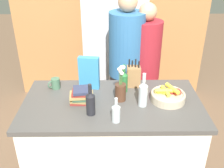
{
  "coord_description": "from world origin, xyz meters",
  "views": [
    {
      "loc": [
        -0.02,
        -1.92,
        2.09
      ],
      "look_at": [
        0.0,
        0.1,
        1.01
      ],
      "focal_mm": 42.0,
      "sensor_mm": 36.0,
      "label": 1
    }
  ],
  "objects_px": {
    "refrigerator": "(114,42)",
    "coffee_mug": "(55,83)",
    "fruit_bowl": "(168,95)",
    "person_at_sink": "(126,63)",
    "flower_vase": "(121,89)",
    "bottle_oil": "(116,112)",
    "book_stack": "(82,96)",
    "bottle_wine": "(124,81)",
    "person_in_blue": "(144,67)",
    "cereal_box": "(89,73)",
    "bottle_vinegar": "(91,103)",
    "knife_block": "(133,76)",
    "bottle_water": "(143,93)"
  },
  "relations": [
    {
      "from": "refrigerator",
      "to": "coffee_mug",
      "type": "distance_m",
      "value": 1.31
    },
    {
      "from": "fruit_bowl",
      "to": "person_at_sink",
      "type": "bearing_deg",
      "value": 115.14
    },
    {
      "from": "flower_vase",
      "to": "person_at_sink",
      "type": "relative_size",
      "value": 0.19
    },
    {
      "from": "coffee_mug",
      "to": "bottle_oil",
      "type": "height_order",
      "value": "bottle_oil"
    },
    {
      "from": "refrigerator",
      "to": "book_stack",
      "type": "bearing_deg",
      "value": -101.88
    },
    {
      "from": "refrigerator",
      "to": "flower_vase",
      "type": "distance_m",
      "value": 1.39
    },
    {
      "from": "bottle_wine",
      "to": "person_in_blue",
      "type": "xyz_separation_m",
      "value": [
        0.26,
        0.54,
        -0.1
      ]
    },
    {
      "from": "refrigerator",
      "to": "cereal_box",
      "type": "xyz_separation_m",
      "value": [
        -0.25,
        -1.16,
        0.1
      ]
    },
    {
      "from": "book_stack",
      "to": "bottle_vinegar",
      "type": "xyz_separation_m",
      "value": [
        0.08,
        -0.17,
        0.04
      ]
    },
    {
      "from": "knife_block",
      "to": "person_in_blue",
      "type": "bearing_deg",
      "value": 69.36
    },
    {
      "from": "cereal_box",
      "to": "person_at_sink",
      "type": "distance_m",
      "value": 0.59
    },
    {
      "from": "refrigerator",
      "to": "coffee_mug",
      "type": "bearing_deg",
      "value": -116.08
    },
    {
      "from": "refrigerator",
      "to": "cereal_box",
      "type": "bearing_deg",
      "value": -102.33
    },
    {
      "from": "fruit_bowl",
      "to": "bottle_wine",
      "type": "relative_size",
      "value": 1.13
    },
    {
      "from": "flower_vase",
      "to": "bottle_oil",
      "type": "bearing_deg",
      "value": -98.46
    },
    {
      "from": "cereal_box",
      "to": "bottle_oil",
      "type": "relative_size",
      "value": 1.51
    },
    {
      "from": "bottle_vinegar",
      "to": "person_at_sink",
      "type": "distance_m",
      "value": 0.95
    },
    {
      "from": "refrigerator",
      "to": "bottle_wine",
      "type": "xyz_separation_m",
      "value": [
        0.06,
        -1.23,
        0.05
      ]
    },
    {
      "from": "fruit_bowl",
      "to": "knife_block",
      "type": "relative_size",
      "value": 1.09
    },
    {
      "from": "person_in_blue",
      "to": "bottle_vinegar",
      "type": "bearing_deg",
      "value": -122.29
    },
    {
      "from": "book_stack",
      "to": "bottle_wine",
      "type": "xyz_separation_m",
      "value": [
        0.36,
        0.19,
        0.04
      ]
    },
    {
      "from": "knife_block",
      "to": "flower_vase",
      "type": "height_order",
      "value": "flower_vase"
    },
    {
      "from": "refrigerator",
      "to": "person_in_blue",
      "type": "distance_m",
      "value": 0.77
    },
    {
      "from": "flower_vase",
      "to": "book_stack",
      "type": "xyz_separation_m",
      "value": [
        -0.33,
        -0.04,
        -0.04
      ]
    },
    {
      "from": "knife_block",
      "to": "cereal_box",
      "type": "height_order",
      "value": "cereal_box"
    },
    {
      "from": "flower_vase",
      "to": "cereal_box",
      "type": "distance_m",
      "value": 0.36
    },
    {
      "from": "knife_block",
      "to": "flower_vase",
      "type": "xyz_separation_m",
      "value": [
        -0.13,
        -0.26,
        0.01
      ]
    },
    {
      "from": "flower_vase",
      "to": "person_in_blue",
      "type": "bearing_deg",
      "value": 66.82
    },
    {
      "from": "flower_vase",
      "to": "bottle_vinegar",
      "type": "xyz_separation_m",
      "value": [
        -0.24,
        -0.21,
        0.0
      ]
    },
    {
      "from": "cereal_box",
      "to": "bottle_vinegar",
      "type": "relative_size",
      "value": 1.15
    },
    {
      "from": "book_stack",
      "to": "person_at_sink",
      "type": "bearing_deg",
      "value": 59.76
    },
    {
      "from": "cereal_box",
      "to": "bottle_water",
      "type": "bearing_deg",
      "value": -33.9
    },
    {
      "from": "fruit_bowl",
      "to": "book_stack",
      "type": "relative_size",
      "value": 1.38
    },
    {
      "from": "bottle_oil",
      "to": "flower_vase",
      "type": "bearing_deg",
      "value": 81.54
    },
    {
      "from": "knife_block",
      "to": "coffee_mug",
      "type": "relative_size",
      "value": 2.51
    },
    {
      "from": "bottle_oil",
      "to": "person_in_blue",
      "type": "height_order",
      "value": "person_in_blue"
    },
    {
      "from": "bottle_wine",
      "to": "bottle_water",
      "type": "bearing_deg",
      "value": -58.94
    },
    {
      "from": "cereal_box",
      "to": "person_in_blue",
      "type": "xyz_separation_m",
      "value": [
        0.58,
        0.47,
        -0.15
      ]
    },
    {
      "from": "flower_vase",
      "to": "cereal_box",
      "type": "relative_size",
      "value": 1.07
    },
    {
      "from": "coffee_mug",
      "to": "bottle_wine",
      "type": "relative_size",
      "value": 0.41
    },
    {
      "from": "cereal_box",
      "to": "bottle_wine",
      "type": "relative_size",
      "value": 1.17
    },
    {
      "from": "bottle_water",
      "to": "person_in_blue",
      "type": "relative_size",
      "value": 0.19
    },
    {
      "from": "flower_vase",
      "to": "book_stack",
      "type": "height_order",
      "value": "flower_vase"
    },
    {
      "from": "bottle_vinegar",
      "to": "person_in_blue",
      "type": "height_order",
      "value": "person_in_blue"
    },
    {
      "from": "flower_vase",
      "to": "person_at_sink",
      "type": "height_order",
      "value": "person_at_sink"
    },
    {
      "from": "coffee_mug",
      "to": "book_stack",
      "type": "height_order",
      "value": "book_stack"
    },
    {
      "from": "bottle_oil",
      "to": "fruit_bowl",
      "type": "bearing_deg",
      "value": 33.16
    },
    {
      "from": "cereal_box",
      "to": "bottle_oil",
      "type": "bearing_deg",
      "value": -66.2
    },
    {
      "from": "flower_vase",
      "to": "cereal_box",
      "type": "bearing_deg",
      "value": 141.72
    },
    {
      "from": "bottle_oil",
      "to": "bottle_water",
      "type": "relative_size",
      "value": 0.69
    }
  ]
}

